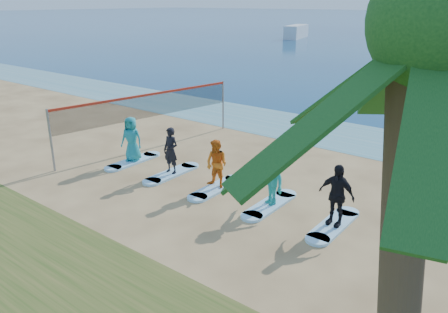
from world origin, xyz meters
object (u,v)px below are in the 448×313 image
Objects in this scene: student_3 at (271,178)px; student_4 at (336,195)px; surfboard_0 at (133,161)px; surfboard_2 at (217,188)px; volleyball_net at (149,106)px; palm_tree at (442,28)px; student_1 at (171,151)px; student_2 at (217,164)px; surfboard_4 at (333,225)px; boat_offshore_a at (296,38)px; surfboard_1 at (172,173)px; surfboard_3 at (270,205)px; student_0 at (132,139)px.

student_4 is (2.24, 0.00, 0.04)m from student_3.
surfboard_0 is 1.00× the size of surfboard_2.
volleyball_net is 1.22× the size of palm_tree.
student_4 reaches higher than student_3.
volleyball_net is at bearing 172.23° from student_4.
volleyball_net is 5.02× the size of student_1.
volleyball_net reaches higher than student_3.
palm_tree reaches higher than student_2.
palm_tree is 9.32m from surfboard_4.
palm_tree is 11.30m from student_2.
palm_tree reaches higher than boat_offshore_a.
student_1 is 6.71m from student_4.
student_1 reaches higher than surfboard_1.
student_1 is 1.03× the size of student_2.
student_3 is at bearing 180.00° from surfboard_4.
student_3 reaches higher than surfboard_2.
student_2 reaches higher than surfboard_3.
student_3 is at bearing -177.03° from student_4.
surfboard_4 is (6.71, 0.00, -0.94)m from student_1.
surfboard_0 is 1.00× the size of surfboard_4.
surfboard_3 is at bearing 0.00° from surfboard_1.
palm_tree reaches higher than volleyball_net.
student_0 is at bearing 153.45° from palm_tree.
palm_tree is 11.74m from surfboard_2.
surfboard_4 is at bearing -10.75° from volleyball_net.
student_4 reaches higher than surfboard_3.
student_4 is at bearing 119.14° from palm_tree.
volleyball_net is at bearing 148.82° from palm_tree.
student_0 is 0.84× the size of surfboard_4.
surfboard_4 is at bearing -0.81° from student_2.
student_3 is at bearing 0.00° from surfboard_0.
volleyball_net is 4.07× the size of surfboard_0.
student_0 is 1.02× the size of student_3.
student_2 is at bearing -19.13° from volleyball_net.
volleyball_net is at bearing 169.25° from surfboard_4.
surfboard_3 is at bearing -13.78° from volleyball_net.
surfboard_0 is 1.00× the size of surfboard_3.
surfboard_0 is at bearing 180.00° from surfboard_1.
boat_offshore_a is 65.72m from student_0.
volleyball_net is 4.07× the size of surfboard_4.
boat_offshore_a is at bearing 119.95° from palm_tree.
student_3 is at bearing -76.39° from boat_offshore_a.
student_1 is (2.24, 0.00, -0.03)m from student_0.
palm_tree is at bearing -25.07° from student_3.
boat_offshore_a is 4.74× the size of student_0.
student_0 is 0.84× the size of surfboard_2.
palm_tree is at bearing -57.89° from student_4.
boat_offshore_a is 3.98× the size of surfboard_0.
surfboard_2 and surfboard_3 have the same top height.
student_2 is (2.24, 0.00, 0.91)m from surfboard_1.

